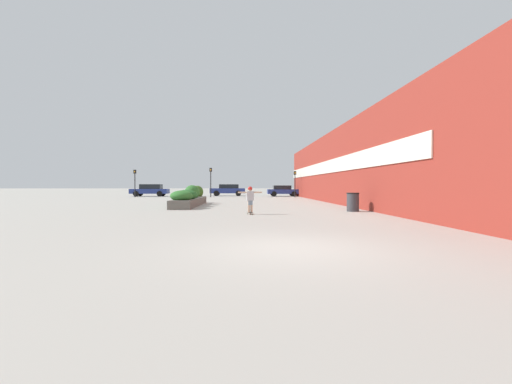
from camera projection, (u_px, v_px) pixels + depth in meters
ground_plane at (290, 248)px, 7.58m from camera, size 300.00×300.00×0.00m
building_wall_right at (342, 166)px, 24.70m from camera, size 0.67×43.78×5.64m
planter_box at (190, 198)px, 23.35m from camera, size 1.39×8.41×1.41m
skateboard at (250, 213)px, 16.47m from camera, size 0.31×0.61×0.09m
skateboarder at (250, 197)px, 16.46m from camera, size 1.16×0.32×1.26m
trash_bin at (353, 202)px, 18.32m from camera, size 0.67×0.67×1.00m
car_leftmost at (228, 190)px, 45.24m from camera, size 4.61×1.88×1.53m
car_center_left at (150, 190)px, 43.22m from camera, size 4.68×1.87×1.54m
car_center_right at (283, 191)px, 43.42m from camera, size 4.00×2.00×1.38m
car_rightmost at (353, 190)px, 44.28m from camera, size 3.83×1.95×1.56m
traffic_light_left at (211, 177)px, 40.01m from camera, size 0.28×0.30×3.44m
traffic_light_right at (295, 179)px, 40.58m from camera, size 0.28×0.30×3.10m
traffic_light_far_left at (135, 178)px, 39.91m from camera, size 0.28×0.30×3.23m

